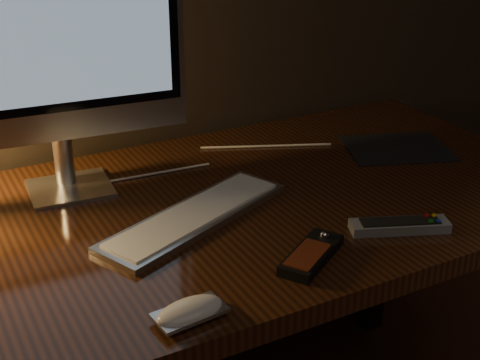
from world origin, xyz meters
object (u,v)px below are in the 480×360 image
monitor (54,40)px  media_remote (312,254)px  mouse (190,313)px  desk (185,250)px  tv_remote (399,225)px  keyboard (195,215)px

monitor → media_remote: size_ratio=3.32×
monitor → mouse: monitor is taller
monitor → mouse: bearing=-81.3°
desk → tv_remote: 0.46m
desk → monitor: monitor is taller
keyboard → mouse: size_ratio=3.94×
keyboard → desk: bearing=55.6°
tv_remote → keyboard: bearing=167.8°
monitor → mouse: (0.03, -0.52, -0.30)m
desk → mouse: size_ratio=15.01×
mouse → keyboard: bearing=58.0°
mouse → media_remote: bearing=6.6°
monitor → desk: bearing=-29.1°
keyboard → mouse: (-0.14, -0.28, 0.00)m
desk → media_remote: size_ratio=10.02×
keyboard → mouse: 0.31m
desk → tv_remote: size_ratio=8.67×
keyboard → tv_remote: 0.38m
media_remote → mouse: bearing=160.0°
mouse → media_remote: 0.26m
keyboard → media_remote: 0.25m
desk → monitor: (-0.19, 0.13, 0.44)m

